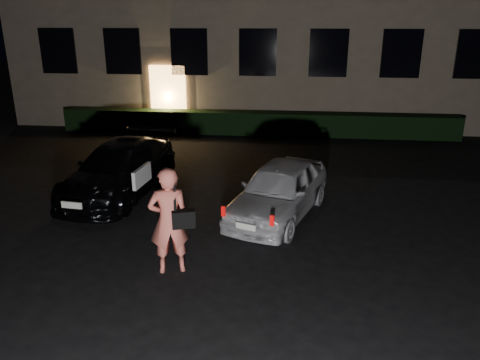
# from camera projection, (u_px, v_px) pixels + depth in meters

# --- Properties ---
(ground) EXTENTS (80.00, 80.00, 0.00)m
(ground) POSITION_uv_depth(u_px,v_px,m) (211.00, 277.00, 8.15)
(ground) COLOR black
(ground) RESTS_ON ground
(hedge) EXTENTS (15.00, 0.70, 0.85)m
(hedge) POSITION_uv_depth(u_px,v_px,m) (256.00, 123.00, 17.85)
(hedge) COLOR black
(hedge) RESTS_ON ground
(sedan) EXTENTS (2.24, 4.57, 1.27)m
(sedan) POSITION_uv_depth(u_px,v_px,m) (120.00, 169.00, 11.86)
(sedan) COLOR black
(sedan) RESTS_ON ground
(hatch) EXTENTS (2.57, 3.91, 1.24)m
(hatch) POSITION_uv_depth(u_px,v_px,m) (279.00, 190.00, 10.48)
(hatch) COLOR silver
(hatch) RESTS_ON ground
(man) EXTENTS (0.89, 0.66, 1.94)m
(man) POSITION_uv_depth(u_px,v_px,m) (169.00, 221.00, 8.06)
(man) COLOR #DB6757
(man) RESTS_ON ground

